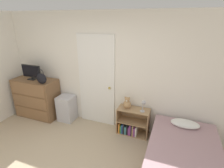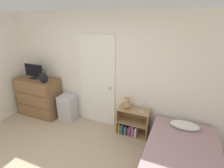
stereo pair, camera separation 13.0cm
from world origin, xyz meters
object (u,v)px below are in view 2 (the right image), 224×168
(handbag, at_px, (43,77))
(desk_lamp, at_px, (143,104))
(tv, at_px, (34,71))
(storage_bin, at_px, (68,107))
(bookshelf, at_px, (131,124))
(teddy_bear, at_px, (127,104))
(dresser, at_px, (39,97))
(bed, at_px, (181,165))

(handbag, xyz_separation_m, desk_lamp, (2.30, 0.22, -0.33))
(tv, xyz_separation_m, handbag, (0.44, -0.16, -0.06))
(storage_bin, height_order, bookshelf, storage_bin)
(teddy_bear, bearing_deg, handbag, -172.28)
(teddy_bear, bearing_deg, desk_lamp, -6.79)
(tv, height_order, bookshelf, tv)
(handbag, height_order, teddy_bear, handbag)
(teddy_bear, relative_size, desk_lamp, 1.00)
(tv, relative_size, desk_lamp, 2.10)
(tv, bearing_deg, desk_lamp, 1.23)
(dresser, bearing_deg, teddy_bear, 2.51)
(tv, xyz_separation_m, teddy_bear, (2.39, 0.10, -0.46))
(bookshelf, bearing_deg, bed, -37.00)
(dresser, distance_m, handbag, 0.75)
(handbag, relative_size, teddy_bear, 1.32)
(desk_lamp, bearing_deg, bed, -42.93)
(dresser, height_order, bed, dresser)
(tv, height_order, handbag, tv)
(desk_lamp, bearing_deg, handbag, -174.48)
(tv, xyz_separation_m, storage_bin, (0.86, 0.08, -0.86))
(storage_bin, bearing_deg, bed, -15.98)
(bed, bearing_deg, desk_lamp, 137.07)
(storage_bin, distance_m, bookshelf, 1.64)
(dresser, relative_size, storage_bin, 1.73)
(handbag, height_order, bed, handbag)
(dresser, bearing_deg, bookshelf, 2.33)
(handbag, distance_m, desk_lamp, 2.33)
(desk_lamp, bearing_deg, teddy_bear, 173.21)
(dresser, xyz_separation_m, bookshelf, (2.45, 0.10, -0.27))
(bookshelf, height_order, bed, bed)
(tv, bearing_deg, bookshelf, 2.24)
(bookshelf, bearing_deg, tv, -177.76)
(storage_bin, distance_m, bed, 2.79)
(handbag, bearing_deg, bookshelf, 7.23)
(dresser, height_order, storage_bin, dresser)
(dresser, xyz_separation_m, desk_lamp, (2.69, 0.06, 0.29))
(dresser, relative_size, bed, 0.57)
(handbag, bearing_deg, desk_lamp, 5.52)
(handbag, height_order, desk_lamp, handbag)
(handbag, height_order, bookshelf, handbag)
(desk_lamp, bearing_deg, bookshelf, 170.80)
(storage_bin, relative_size, bed, 0.33)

